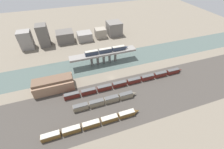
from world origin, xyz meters
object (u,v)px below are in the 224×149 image
train_on_bridge (107,50)px  train_yard_mid (106,101)px  train_yard_far (128,82)px  train_yard_near (93,124)px  warehouse_building (54,84)px

train_on_bridge → train_yard_mid: train_on_bridge is taller
train_yard_mid → train_yard_far: size_ratio=0.46×
train_on_bridge → train_yard_near: bearing=-114.5°
train_yard_far → warehouse_building: warehouse_building is taller
warehouse_building → train_yard_near: bearing=-62.4°
train_yard_far → warehouse_building: 53.95m
train_yard_far → train_on_bridge: bearing=101.3°
train_on_bridge → warehouse_building: 50.67m
train_yard_far → train_yard_near: bearing=-142.2°
train_on_bridge → train_yard_far: size_ratio=0.41×
train_yard_mid → warehouse_building: size_ratio=1.59×
train_yard_near → train_yard_far: 41.42m
train_on_bridge → train_yard_near: size_ratio=0.67×
train_on_bridge → warehouse_building: bearing=-156.6°
train_yard_mid → train_yard_far: 24.21m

